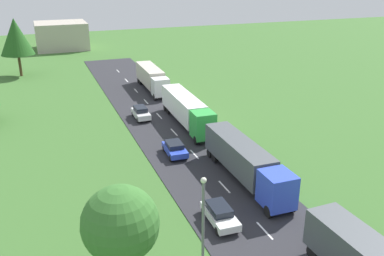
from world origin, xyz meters
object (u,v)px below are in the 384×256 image
Objects in this scene: truck_third at (187,109)px; tree_oak at (120,224)px; truck_second at (245,161)px; car_fifth at (141,113)px; car_third at (220,214)px; distant_building at (61,36)px; car_fourth at (175,148)px; truck_fourth at (152,78)px; tree_maple at (16,37)px; lamppost_second at (203,226)px.

tree_oak is at bearing -116.92° from truck_third.
truck_second reaches higher than car_fifth.
car_third is at bearing -132.26° from truck_second.
truck_third is at bearing -41.29° from car_fifth.
distant_building reaches higher than truck_third.
distant_building is at bearing 97.57° from truck_second.
car_third reaches higher than car_fourth.
truck_second is 33.32m from truck_fourth.
truck_fourth is 1.19× the size of tree_maple.
car_third is 13.38m from car_fourth.
tree_maple is (-20.09, 18.01, 5.08)m from truck_fourth.
distant_building is at bearing 95.42° from car_fifth.
tree_maple is (-19.82, 35.28, 5.06)m from truck_third.
car_fourth is 46.66m from tree_maple.
tree_oak reaches higher than truck_second.
car_third is 25.93m from car_fifth.
tree_maple reaches higher than truck_third.
truck_fourth is 1.65× the size of lamppost_second.
truck_second is 16.04m from truck_third.
tree_oak is at bearing -147.28° from car_third.
truck_second reaches higher than car_fourth.
lamppost_second reaches higher than car_fifth.
lamppost_second is at bearing -97.20° from car_fifth.
tree_oak reaches higher than truck_fourth.
car_fifth is 32.14m from lamppost_second.
truck_second is 1.78× the size of tree_oak.
truck_second is 1.15× the size of distant_building.
car_fourth is 0.53× the size of lamppost_second.
truck_third is 1.84× the size of tree_oak.
tree_maple reaches higher than truck_fourth.
tree_maple is at bearing 111.09° from truck_second.
car_third is 11.37m from tree_oak.
car_fifth is 0.39× the size of tree_maple.
truck_third is 30.73m from tree_oak.
lamppost_second is (-8.87, -11.37, 2.17)m from truck_second.
distant_building is (-10.29, 61.22, 1.07)m from truck_third.
car_fifth is 0.53× the size of tree_oak.
lamppost_second is at bearing -123.26° from car_third.
truck_second is 1.10× the size of truck_fourth.
truck_fourth is at bearing 68.29° from car_fifth.
truck_second is at bearing -82.43° from distant_building.
tree_maple is (-14.93, 30.98, 6.32)m from car_fifth.
truck_second is 77.95m from distant_building.
truck_second is 3.43× the size of car_fourth.
car_fifth is (-4.87, 20.34, -1.21)m from truck_second.
truck_fourth is 1.62× the size of tree_oak.
car_fifth is 33.10m from tree_oak.
tree_oak reaches higher than car_third.
lamppost_second is 0.98× the size of tree_oak.
car_fourth is at bearing 76.65° from lamppost_second.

